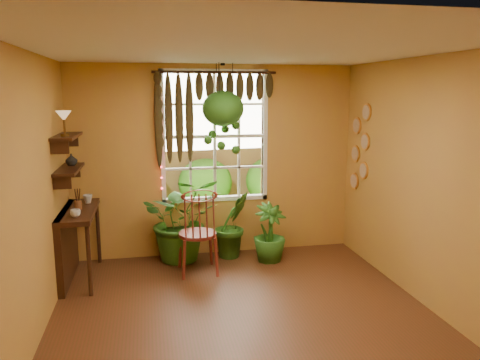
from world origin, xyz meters
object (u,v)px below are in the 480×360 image
at_px(potted_plant_left, 182,219).
at_px(potted_plant_mid, 232,224).
at_px(windsor_chair, 198,245).
at_px(hanging_basket, 223,115).
at_px(counter_ledge, 71,237).

relative_size(potted_plant_left, potted_plant_mid, 1.26).
distance_m(windsor_chair, potted_plant_left, 0.60).
bearing_deg(hanging_basket, counter_ledge, -167.49).
bearing_deg(windsor_chair, counter_ledge, 174.02).
bearing_deg(potted_plant_left, windsor_chair, -73.16).
distance_m(counter_ledge, hanging_basket, 2.51).
distance_m(potted_plant_left, potted_plant_mid, 0.72).
bearing_deg(counter_ledge, windsor_chair, -3.74).
bearing_deg(potted_plant_left, potted_plant_mid, -0.85).
distance_m(windsor_chair, potted_plant_mid, 0.76).
relative_size(counter_ledge, hanging_basket, 0.98).
height_order(potted_plant_left, potted_plant_mid, potted_plant_left).
bearing_deg(counter_ledge, potted_plant_left, 17.18).
xyz_separation_m(potted_plant_left, potted_plant_mid, (0.71, -0.01, -0.12)).
height_order(windsor_chair, hanging_basket, hanging_basket).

